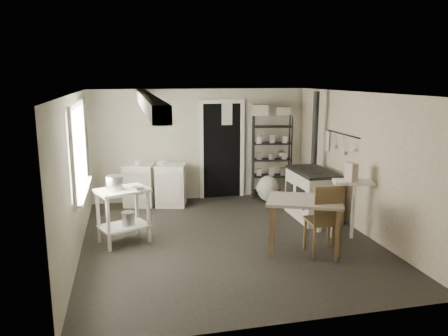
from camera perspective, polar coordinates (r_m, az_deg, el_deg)
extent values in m
plane|color=black|center=(7.05, 0.55, -9.28)|extent=(5.00, 5.00, 0.00)
plane|color=beige|center=(6.58, 0.59, 9.75)|extent=(5.00, 5.00, 0.00)
cube|color=#BBB79F|center=(9.13, -3.07, 3.07)|extent=(4.50, 0.02, 2.30)
cube|color=#BBB79F|center=(4.41, 8.16, -6.65)|extent=(4.50, 0.02, 2.30)
cube|color=#BBB79F|center=(6.59, -18.84, -0.99)|extent=(0.02, 5.00, 2.30)
cube|color=#BBB79F|center=(7.56, 17.40, 0.69)|extent=(0.02, 5.00, 2.30)
cylinder|color=#A5A6A8|center=(6.81, -14.08, -2.11)|extent=(0.33, 0.33, 0.27)
cylinder|color=#A5A6A8|center=(6.76, -11.13, -2.87)|extent=(0.22, 0.22, 0.10)
cylinder|color=#A5A6A8|center=(6.96, -12.40, -6.49)|extent=(0.25, 0.25, 0.22)
imported|color=white|center=(8.75, -8.21, 1.25)|extent=(0.33, 0.33, 0.06)
imported|color=white|center=(8.62, -11.29, 1.13)|extent=(0.18, 0.18, 0.11)
imported|color=white|center=(9.11, 4.50, 4.41)|extent=(0.09, 0.09, 0.19)
cube|color=beige|center=(9.11, 4.73, 8.46)|extent=(0.38, 0.35, 0.22)
cube|color=beige|center=(9.23, 7.66, 8.32)|extent=(0.31, 0.30, 0.18)
cube|color=beige|center=(7.05, 16.25, -1.18)|extent=(0.14, 0.20, 0.28)
imported|color=white|center=(6.39, 13.13, -4.19)|extent=(0.13, 0.13, 0.10)
ellipsoid|color=beige|center=(9.12, 5.72, -2.82)|extent=(0.56, 0.52, 0.53)
cylinder|color=white|center=(7.54, 12.24, -7.54)|extent=(0.13, 0.13, 0.15)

